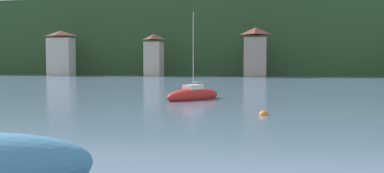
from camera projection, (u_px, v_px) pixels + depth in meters
wooded_hillside at (283, 48)px, 125.60m from camera, size 352.00×75.45×33.38m
shore_building_west at (61, 54)px, 86.79m from camera, size 5.34×3.27×9.41m
shore_building_westcentral at (154, 56)px, 83.11m from camera, size 3.42×3.82×8.48m
shore_building_central at (255, 53)px, 79.27m from camera, size 4.39×4.15×9.49m
sailboat_far_5 at (193, 95)px, 30.42m from camera, size 4.08×5.08×6.72m
mooring_buoy_mid at (264, 115)px, 21.42m from camera, size 0.49×0.49×0.49m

